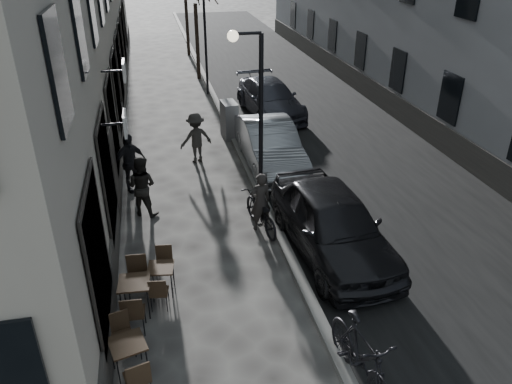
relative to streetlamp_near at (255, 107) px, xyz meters
name	(u,v)px	position (x,y,z in m)	size (l,w,h in m)	color
ground	(331,370)	(0.17, -6.00, -3.16)	(120.00, 120.00, 0.00)	#363331
road	(294,101)	(4.02, 10.00, -3.16)	(7.30, 60.00, 0.00)	black
kerb	(218,105)	(0.37, 10.00, -3.10)	(0.25, 60.00, 0.12)	gray
streetlamp_near	(255,107)	(0.00, 0.00, 0.00)	(0.90, 0.28, 5.09)	black
streetlamp_far	(201,28)	(0.00, 12.00, 0.00)	(0.90, 0.28, 5.09)	black
bistro_set_a	(129,355)	(-3.43, -5.30, -2.71)	(0.78, 1.55, 0.88)	#322216
bistro_set_b	(135,294)	(-3.31, -3.60, -2.68)	(0.68, 1.60, 0.93)	#322216
bistro_set_c	(162,277)	(-2.75, -3.06, -2.74)	(0.64, 1.41, 0.81)	#322216
utility_cabinet	(229,120)	(0.27, 5.98, -2.45)	(0.52, 0.95, 1.42)	#5A5A5C
bicycle	(260,212)	(-0.03, -0.87, -2.66)	(0.67, 1.92, 1.01)	black
cyclist_rider	(260,202)	(-0.03, -0.87, -2.34)	(0.60, 0.39, 1.65)	#2A2725
pedestrian_near	(142,186)	(-3.09, 0.60, -2.28)	(0.86, 0.67, 1.76)	black
pedestrian_mid	(196,138)	(-1.23, 3.94, -2.28)	(1.14, 0.65, 1.76)	#2D2B27
pedestrian_far	(130,163)	(-3.43, 2.16, -2.23)	(1.09, 0.45, 1.86)	black
car_near	(332,223)	(1.46, -2.34, -2.32)	(1.98, 4.92, 1.68)	black
car_mid	(270,145)	(1.17, 3.02, -2.39)	(1.64, 4.69, 1.55)	#979B9F
car_far	(270,98)	(2.46, 8.36, -2.44)	(2.02, 4.97, 1.44)	#3B3C46
moped	(361,357)	(0.52, -6.41, -2.49)	(0.63, 2.23, 1.34)	black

